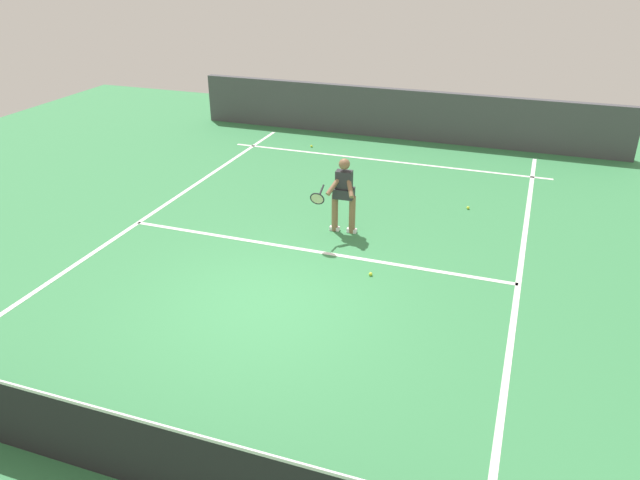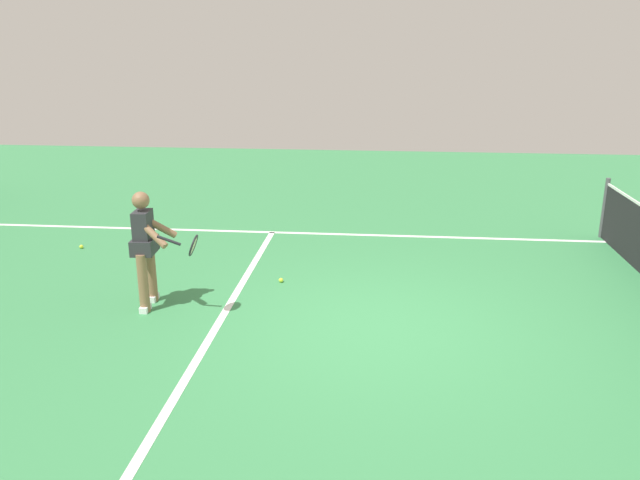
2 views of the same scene
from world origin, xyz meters
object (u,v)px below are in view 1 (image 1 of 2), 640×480
at_px(tennis_player, 343,193).
at_px(tennis_ball_mid, 468,208).
at_px(tennis_ball_near, 311,146).
at_px(tennis_ball_far, 371,274).

height_order(tennis_player, tennis_ball_mid, tennis_player).
distance_m(tennis_ball_near, tennis_ball_mid, 5.71).
xyz_separation_m(tennis_player, tennis_ball_near, (2.56, -5.11, -0.81)).
bearing_deg(tennis_player, tennis_ball_far, 123.15).
bearing_deg(tennis_ball_far, tennis_player, -56.85).
relative_size(tennis_ball_near, tennis_ball_far, 1.00).
relative_size(tennis_player, tennis_ball_near, 23.48).
distance_m(tennis_player, tennis_ball_mid, 3.15).
relative_size(tennis_ball_near, tennis_ball_mid, 1.00).
bearing_deg(tennis_ball_far, tennis_ball_near, -61.77).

